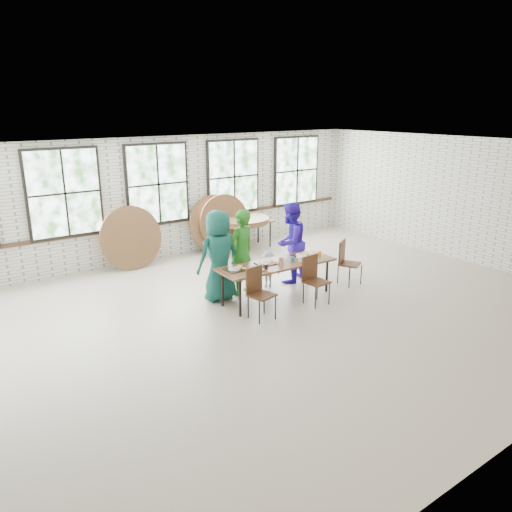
{
  "coord_description": "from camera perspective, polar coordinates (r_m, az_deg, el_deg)",
  "views": [
    {
      "loc": [
        -5.16,
        -6.68,
        3.71
      ],
      "look_at": [
        0.0,
        0.4,
        1.05
      ],
      "focal_mm": 35.0,
      "sensor_mm": 36.0,
      "label": 1
    }
  ],
  "objects": [
    {
      "name": "chair_near_left",
      "position": [
        8.95,
        0.21,
        -3.73
      ],
      "size": [
        0.5,
        0.49,
        0.95
      ],
      "rotation": [
        0.0,
        0.0,
        0.22
      ],
      "color": "#4B2B19",
      "rests_on": "ground"
    },
    {
      "name": "toddler",
      "position": [
        10.53,
        1.38,
        -1.52
      ],
      "size": [
        0.57,
        0.46,
        0.78
      ],
      "primitive_type": "imported",
      "rotation": [
        0.0,
        0.0,
        2.74
      ],
      "color": "#112038",
      "rests_on": "ground"
    },
    {
      "name": "chair_spare",
      "position": [
        10.83,
        10.24,
        -0.3
      ],
      "size": [
        0.56,
        0.56,
        0.95
      ],
      "rotation": [
        0.0,
        0.0,
        0.51
      ],
      "color": "#4B2B19",
      "rests_on": "ground"
    },
    {
      "name": "room",
      "position": [
        12.4,
        -11.16,
        7.85
      ],
      "size": [
        12.0,
        12.0,
        12.0
      ],
      "color": "#B3A58E",
      "rests_on": "ground"
    },
    {
      "name": "tabletop_clutter",
      "position": [
        9.8,
        2.8,
        -0.62
      ],
      "size": [
        2.1,
        0.59,
        0.11
      ],
      "color": "black",
      "rests_on": "dining_table"
    },
    {
      "name": "dining_table",
      "position": [
        9.78,
        2.39,
        -1.12
      ],
      "size": [
        2.44,
        0.93,
        0.74
      ],
      "rotation": [
        0.0,
        0.0,
        -0.05
      ],
      "color": "brown",
      "rests_on": "ground"
    },
    {
      "name": "adult_green",
      "position": [
        10.0,
        -1.69,
        0.43
      ],
      "size": [
        0.71,
        0.54,
        1.76
      ],
      "primitive_type": "imported",
      "rotation": [
        0.0,
        0.0,
        3.34
      ],
      "color": "#24721E",
      "rests_on": "ground"
    },
    {
      "name": "adult_blue",
      "position": [
        10.74,
        3.91,
        1.55
      ],
      "size": [
        1.03,
        0.91,
        1.75
      ],
      "primitive_type": "imported",
      "rotation": [
        0.0,
        0.0,
        3.49
      ],
      "color": "#3219B5",
      "rests_on": "ground"
    },
    {
      "name": "adult_teal",
      "position": [
        9.72,
        -4.28,
        0.04
      ],
      "size": [
        0.88,
        0.58,
        1.8
      ],
      "primitive_type": "imported",
      "rotation": [
        0.0,
        0.0,
        3.14
      ],
      "color": "#165448",
      "rests_on": "ground"
    },
    {
      "name": "chair_near_right",
      "position": [
        9.68,
        6.56,
        -2.23
      ],
      "size": [
        0.45,
        0.44,
        0.95
      ],
      "rotation": [
        0.0,
        0.0,
        0.09
      ],
      "color": "#4B2B19",
      "rests_on": "ground"
    },
    {
      "name": "round_tops_stacked",
      "position": [
        13.19,
        -1.77,
        4.16
      ],
      "size": [
        1.5,
        1.5,
        0.13
      ],
      "color": "brown",
      "rests_on": "storage_table"
    },
    {
      "name": "round_tops_leaning",
      "position": [
        12.7,
        -7.24,
        3.21
      ],
      "size": [
        4.09,
        0.45,
        1.49
      ],
      "color": "brown",
      "rests_on": "ground"
    },
    {
      "name": "storage_table",
      "position": [
        13.21,
        -1.77,
        3.66
      ],
      "size": [
        1.81,
        0.78,
        0.74
      ],
      "rotation": [
        0.0,
        0.0,
        0.02
      ],
      "color": "brown",
      "rests_on": "ground"
    }
  ]
}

